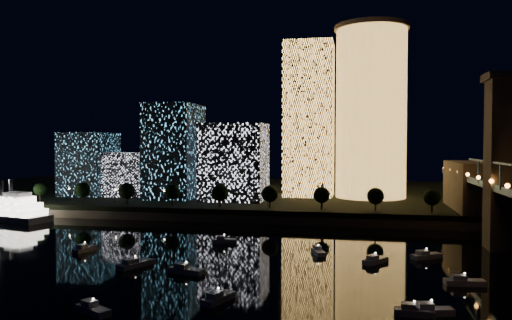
# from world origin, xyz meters

# --- Properties ---
(ground) EXTENTS (520.00, 520.00, 0.00)m
(ground) POSITION_xyz_m (0.00, 0.00, 0.00)
(ground) COLOR black
(ground) RESTS_ON ground
(far_bank) EXTENTS (420.00, 160.00, 5.00)m
(far_bank) POSITION_xyz_m (0.00, 160.00, 2.50)
(far_bank) COLOR black
(far_bank) RESTS_ON ground
(seawall) EXTENTS (420.00, 6.00, 3.00)m
(seawall) POSITION_xyz_m (0.00, 82.00, 1.50)
(seawall) COLOR #6B5E4C
(seawall) RESTS_ON ground
(tower_cylindrical) EXTENTS (34.00, 34.00, 79.27)m
(tower_cylindrical) POSITION_xyz_m (29.31, 135.29, 44.76)
(tower_cylindrical) COLOR #FFB451
(tower_cylindrical) RESTS_ON far_bank
(tower_rectangular) EXTENTS (22.89, 22.89, 72.84)m
(tower_rectangular) POSITION_xyz_m (0.50, 137.20, 41.42)
(tower_rectangular) COLOR #FFB451
(tower_rectangular) RESTS_ON far_bank
(midrise_blocks) EXTENTS (98.97, 29.85, 43.03)m
(midrise_blocks) POSITION_xyz_m (-63.45, 116.11, 22.47)
(midrise_blocks) COLOR white
(midrise_blocks) RESTS_ON far_bank
(motorboats) EXTENTS (114.10, 72.48, 2.78)m
(motorboats) POSITION_xyz_m (-1.55, 7.83, 0.81)
(motorboats) COLOR silver
(motorboats) RESTS_ON ground
(esplanade_trees) EXTENTS (165.77, 6.76, 8.88)m
(esplanade_trees) POSITION_xyz_m (-28.86, 88.00, 10.47)
(esplanade_trees) COLOR black
(esplanade_trees) RESTS_ON far_bank
(street_lamps) EXTENTS (132.70, 0.70, 5.65)m
(street_lamps) POSITION_xyz_m (-34.00, 94.00, 9.02)
(street_lamps) COLOR black
(street_lamps) RESTS_ON far_bank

